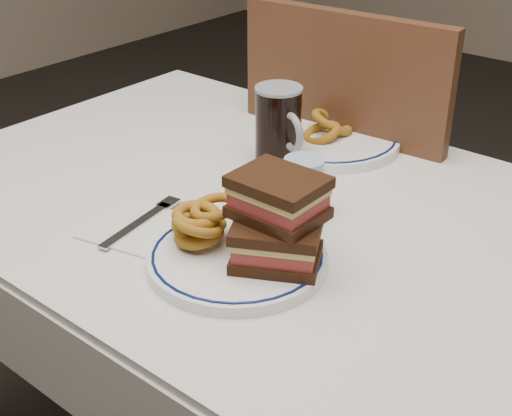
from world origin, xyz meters
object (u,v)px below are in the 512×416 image
Objects in this scene: main_plate at (237,257)px; beer_mug at (279,125)px; far_plate at (328,138)px; chair_far at (362,195)px; reuben_sandwich at (278,220)px.

beer_mug reaches higher than main_plate.
chair_far is at bearing 95.23° from far_plate.
reuben_sandwich is at bearing -64.63° from far_plate.
reuben_sandwich is at bearing -52.42° from beer_mug.
far_plate is at bearing 115.37° from reuben_sandwich.
chair_far is at bearing 104.53° from main_plate.
beer_mug is at bearing -101.50° from far_plate.
main_plate is 0.38m from beer_mug.
far_plate is (-0.15, 0.46, 0.00)m from main_plate.
chair_far is 0.70m from main_plate.
beer_mug is at bearing -91.70° from chair_far.
reuben_sandwich reaches higher than main_plate.
main_plate is (0.17, -0.65, 0.21)m from chair_far.
reuben_sandwich is 0.38m from beer_mug.
far_plate is at bearing 108.16° from main_plate.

